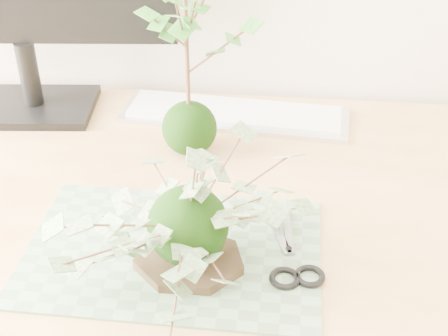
{
  "coord_description": "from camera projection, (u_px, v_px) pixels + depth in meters",
  "views": [
    {
      "loc": [
        0.08,
        0.38,
        1.35
      ],
      "look_at": [
        0.0,
        1.14,
        0.84
      ],
      "focal_mm": 50.0,
      "sensor_mm": 36.0,
      "label": 1
    }
  ],
  "objects": [
    {
      "name": "desk",
      "position": [
        239.0,
        229.0,
        1.1
      ],
      "size": [
        1.6,
        0.7,
        0.74
      ],
      "color": "tan",
      "rests_on": "ground_plane"
    },
    {
      "name": "ivy_kokedama",
      "position": [
        187.0,
        194.0,
        0.82
      ],
      "size": [
        0.38,
        0.38,
        0.22
      ],
      "rotation": [
        0.0,
        0.0,
        -0.24
      ],
      "color": "black",
      "rests_on": "stone_dish"
    },
    {
      "name": "stone_dish",
      "position": [
        189.0,
        261.0,
        0.88
      ],
      "size": [
        0.16,
        0.16,
        0.01
      ],
      "primitive_type": "cylinder",
      "rotation": [
        0.0,
        0.0,
        0.03
      ],
      "color": "black",
      "rests_on": "cutting_mat"
    },
    {
      "name": "scissors",
      "position": [
        290.0,
        266.0,
        0.88
      ],
      "size": [
        0.09,
        0.18,
        0.01
      ],
      "rotation": [
        0.0,
        0.0,
        0.23
      ],
      "color": "gray",
      "rests_on": "cutting_mat"
    },
    {
      "name": "cutting_mat",
      "position": [
        173.0,
        251.0,
        0.92
      ],
      "size": [
        0.43,
        0.29,
        0.0
      ],
      "primitive_type": "cube",
      "rotation": [
        0.0,
        0.0,
        -0.01
      ],
      "color": "#5A795A",
      "rests_on": "desk"
    },
    {
      "name": "keyboard",
      "position": [
        235.0,
        114.0,
        1.25
      ],
      "size": [
        0.46,
        0.17,
        0.02
      ],
      "rotation": [
        0.0,
        0.0,
        -0.08
      ],
      "color": "silver",
      "rests_on": "desk"
    }
  ]
}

